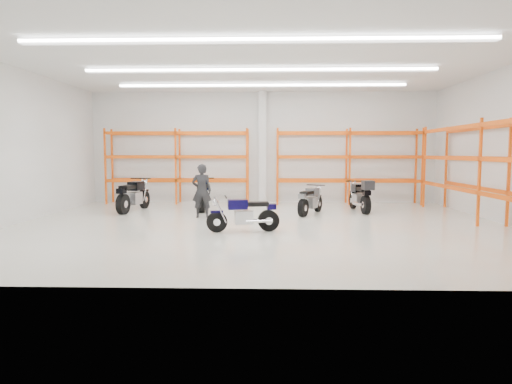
{
  "coord_description": "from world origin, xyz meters",
  "views": [
    {
      "loc": [
        0.3,
        -12.74,
        2.06
      ],
      "look_at": [
        -0.11,
        0.5,
        0.9
      ],
      "focal_mm": 32.0,
      "sensor_mm": 36.0,
      "label": 1
    }
  ],
  "objects_px": {
    "motorcycle_back_a": "(133,196)",
    "standing_man": "(202,191)",
    "motorcycle_back_c": "(310,201)",
    "motorcycle_main": "(246,215)",
    "structural_column": "(263,147)",
    "motorcycle_back_b": "(203,195)",
    "motorcycle_back_d": "(361,196)"
  },
  "relations": [
    {
      "from": "motorcycle_back_b",
      "to": "structural_column",
      "type": "distance_m",
      "value": 3.67
    },
    {
      "from": "motorcycle_main",
      "to": "motorcycle_back_b",
      "type": "relative_size",
      "value": 0.83
    },
    {
      "from": "motorcycle_back_c",
      "to": "motorcycle_back_d",
      "type": "xyz_separation_m",
      "value": [
        1.81,
        0.68,
        0.09
      ]
    },
    {
      "from": "motorcycle_back_a",
      "to": "structural_column",
      "type": "relative_size",
      "value": 0.51
    },
    {
      "from": "motorcycle_back_d",
      "to": "structural_column",
      "type": "xyz_separation_m",
      "value": [
        -3.43,
        2.84,
        1.71
      ]
    },
    {
      "from": "motorcycle_back_d",
      "to": "standing_man",
      "type": "height_order",
      "value": "standing_man"
    },
    {
      "from": "motorcycle_back_a",
      "to": "motorcycle_back_b",
      "type": "xyz_separation_m",
      "value": [
        2.37,
        0.5,
        -0.01
      ]
    },
    {
      "from": "structural_column",
      "to": "motorcycle_back_a",
      "type": "bearing_deg",
      "value": -146.17
    },
    {
      "from": "motorcycle_back_a",
      "to": "standing_man",
      "type": "xyz_separation_m",
      "value": [
        2.61,
        -1.34,
        0.31
      ]
    },
    {
      "from": "motorcycle_main",
      "to": "motorcycle_back_c",
      "type": "bearing_deg",
      "value": 59.96
    },
    {
      "from": "motorcycle_back_a",
      "to": "motorcycle_back_c",
      "type": "distance_m",
      "value": 6.1
    },
    {
      "from": "standing_man",
      "to": "structural_column",
      "type": "distance_m",
      "value": 4.91
    },
    {
      "from": "motorcycle_back_a",
      "to": "standing_man",
      "type": "distance_m",
      "value": 2.95
    },
    {
      "from": "motorcycle_back_a",
      "to": "structural_column",
      "type": "xyz_separation_m",
      "value": [
        4.46,
        2.99,
        1.72
      ]
    },
    {
      "from": "motorcycle_back_c",
      "to": "standing_man",
      "type": "distance_m",
      "value": 3.59
    },
    {
      "from": "motorcycle_back_d",
      "to": "motorcycle_back_b",
      "type": "bearing_deg",
      "value": 176.33
    },
    {
      "from": "motorcycle_back_a",
      "to": "structural_column",
      "type": "bearing_deg",
      "value": 33.83
    },
    {
      "from": "motorcycle_back_c",
      "to": "standing_man",
      "type": "bearing_deg",
      "value": -166.89
    },
    {
      "from": "motorcycle_main",
      "to": "structural_column",
      "type": "bearing_deg",
      "value": 87.42
    },
    {
      "from": "motorcycle_main",
      "to": "structural_column",
      "type": "relative_size",
      "value": 0.42
    },
    {
      "from": "motorcycle_main",
      "to": "motorcycle_back_b",
      "type": "distance_m",
      "value": 4.73
    },
    {
      "from": "motorcycle_back_a",
      "to": "motorcycle_back_b",
      "type": "distance_m",
      "value": 2.42
    },
    {
      "from": "motorcycle_back_a",
      "to": "motorcycle_back_c",
      "type": "relative_size",
      "value": 1.27
    },
    {
      "from": "motorcycle_back_d",
      "to": "structural_column",
      "type": "relative_size",
      "value": 0.49
    },
    {
      "from": "structural_column",
      "to": "motorcycle_back_d",
      "type": "bearing_deg",
      "value": -39.59
    },
    {
      "from": "motorcycle_back_b",
      "to": "motorcycle_back_c",
      "type": "relative_size",
      "value": 1.26
    },
    {
      "from": "motorcycle_main",
      "to": "structural_column",
      "type": "height_order",
      "value": "structural_column"
    },
    {
      "from": "motorcycle_back_a",
      "to": "standing_man",
      "type": "relative_size",
      "value": 1.36
    },
    {
      "from": "standing_man",
      "to": "structural_column",
      "type": "relative_size",
      "value": 0.38
    },
    {
      "from": "motorcycle_back_a",
      "to": "motorcycle_back_c",
      "type": "height_order",
      "value": "motorcycle_back_a"
    },
    {
      "from": "motorcycle_back_a",
      "to": "standing_man",
      "type": "height_order",
      "value": "standing_man"
    },
    {
      "from": "motorcycle_back_b",
      "to": "motorcycle_back_d",
      "type": "bearing_deg",
      "value": -3.67
    }
  ]
}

